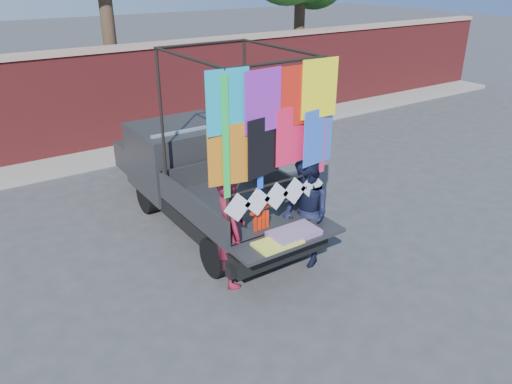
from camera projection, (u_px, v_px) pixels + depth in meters
ground at (244, 276)px, 7.79m from camera, size 90.00×90.00×0.00m
brick_wall at (93, 101)px, 12.52m from camera, size 30.00×0.45×2.61m
curb at (109, 156)px, 12.52m from camera, size 30.00×1.20×0.12m
pickup_truck at (196, 174)px, 9.44m from camera, size 2.08×5.23×3.29m
woman at (230, 230)px, 7.29m from camera, size 0.62×0.76×1.80m
man at (306, 213)px, 7.83m from camera, size 0.75×0.92×1.75m
streamer_bundle at (265, 217)px, 7.46m from camera, size 0.84×0.29×0.60m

